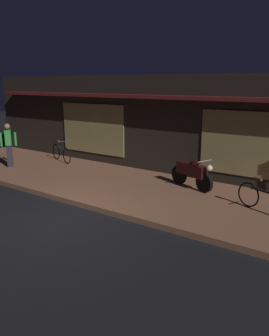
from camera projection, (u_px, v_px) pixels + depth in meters
The scene contains 7 objects.
ground_plane at pixel (56, 220), 8.41m from camera, with size 60.00×60.00×0.00m, color black.
sidewalk_slab at pixel (127, 188), 10.77m from camera, with size 18.00×4.00×0.15m, color brown.
storefront_building at pixel (179, 123), 13.04m from camera, with size 18.00×3.30×3.60m.
motorcycle at pixel (192, 172), 10.38m from camera, with size 1.64×0.79×0.97m.
bicycle_parked at pixel (61, 153), 13.93m from camera, with size 1.59×0.61×0.91m.
bicycle_extra at pixel (265, 199), 8.44m from camera, with size 1.56×0.68×0.91m.
person_photographer at pixel (9, 144), 12.99m from camera, with size 0.44×0.54×1.67m.
Camera 1 is at (6.09, -5.29, 3.33)m, focal length 36.18 mm.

